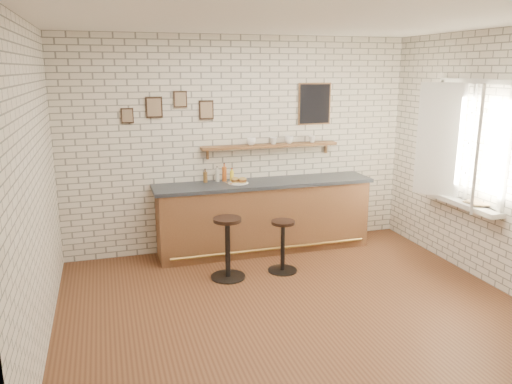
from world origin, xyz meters
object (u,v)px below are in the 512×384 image
bitters_bottle_amber (224,174)px  condiment_bottle_yellow (232,175)px  bitters_bottle_brown (205,177)px  bar_stool_left (228,246)px  book_upper (472,203)px  shelf_cup_b (273,141)px  shelf_cup_c (289,140)px  ciabatta_sandwich (239,180)px  bar_counter (264,216)px  shelf_cup_d (312,139)px  bitters_bottle_white (217,175)px  shelf_cup_a (251,141)px  bar_stool_right (283,244)px  book_lower (470,203)px  sandwich_plate (238,183)px

bitters_bottle_amber → condiment_bottle_yellow: bearing=0.0°
bitters_bottle_brown → condiment_bottle_yellow: bitters_bottle_brown is taller
bar_stool_left → book_upper: 3.04m
bitters_bottle_amber → bar_stool_left: size_ratio=0.34×
bar_stool_left → shelf_cup_b: size_ratio=7.36×
bitters_bottle_brown → shelf_cup_c: shelf_cup_c is taller
ciabatta_sandwich → bitters_bottle_brown: bearing=155.7°
bar_counter → shelf_cup_d: 1.33m
bitters_bottle_amber → shelf_cup_d: (1.32, 0.01, 0.43)m
bitters_bottle_white → shelf_cup_c: shelf_cup_c is taller
bar_counter → bitters_bottle_amber: size_ratio=11.85×
bitters_bottle_white → shelf_cup_a: (0.50, 0.01, 0.45)m
ciabatta_sandwich → bar_stool_left: size_ratio=0.29×
bar_stool_right → shelf_cup_a: (-0.12, 1.02, 1.19)m
bitters_bottle_amber → book_lower: 3.22m
bar_counter → shelf_cup_a: (-0.13, 0.20, 1.05)m
condiment_bottle_yellow → shelf_cup_b: shelf_cup_b is taller
ciabatta_sandwich → bitters_bottle_white: bitters_bottle_white is taller
bar_stool_right → shelf_cup_b: (0.22, 1.02, 1.19)m
shelf_cup_d → bar_stool_left: bearing=-160.7°
condiment_bottle_yellow → shelf_cup_c: size_ratio=1.32×
bar_counter → bitters_bottle_brown: (-0.80, 0.19, 0.58)m
ciabatta_sandwich → bitters_bottle_brown: 0.47m
bar_stool_left → shelf_cup_c: (1.18, 1.02, 1.14)m
sandwich_plate → bitters_bottle_brown: 0.47m
shelf_cup_b → bar_stool_left: bearing=161.6°
ciabatta_sandwich → condiment_bottle_yellow: condiment_bottle_yellow is taller
sandwich_plate → shelf_cup_d: (1.18, 0.20, 0.53)m
condiment_bottle_yellow → bitters_bottle_amber: bearing=180.0°
bar_stool_right → ciabatta_sandwich: bearing=113.5°
shelf_cup_a → book_lower: bearing=-68.4°
sandwich_plate → shelf_cup_c: (0.82, 0.20, 0.54)m
ciabatta_sandwich → shelf_cup_d: (1.17, 0.20, 0.49)m
shelf_cup_b → bitters_bottle_brown: bearing=114.8°
shelf_cup_b → book_upper: shelf_cup_b is taller
condiment_bottle_yellow → book_lower: condiment_bottle_yellow is taller
bitters_bottle_brown → book_upper: 3.46m
bitters_bottle_amber → shelf_cup_d: shelf_cup_d is taller
sandwich_plate → ciabatta_sandwich: 0.04m
bar_counter → bitters_bottle_brown: 1.01m
sandwich_plate → bar_stool_right: bearing=-65.9°
bar_stool_right → book_upper: bearing=-20.9°
shelf_cup_b → shelf_cup_a: bearing=114.2°
bitters_bottle_brown → bitters_bottle_amber: 0.27m
bitters_bottle_white → bitters_bottle_brown: bearing=180.0°
bar_stool_left → shelf_cup_c: shelf_cup_c is taller
bitters_bottle_amber → shelf_cup_c: size_ratio=1.94×
ciabatta_sandwich → condiment_bottle_yellow: size_ratio=1.28×
bar_counter → shelf_cup_d: size_ratio=30.17×
shelf_cup_a → ciabatta_sandwich: bearing=-169.6°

